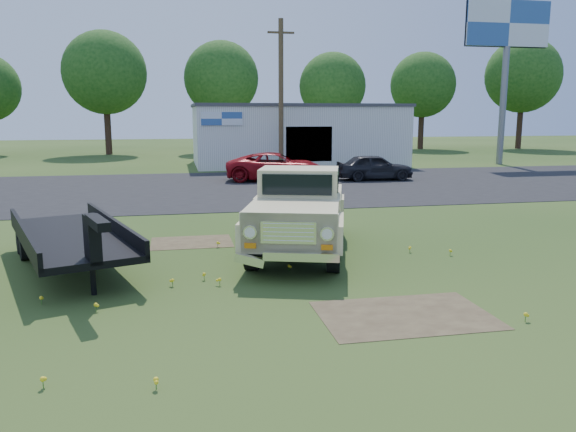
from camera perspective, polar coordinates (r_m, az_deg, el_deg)
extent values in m
plane|color=#244014|center=(12.52, -0.03, -5.83)|extent=(140.00, 140.00, 0.00)
cube|color=black|center=(27.12, -6.28, 2.89)|extent=(90.00, 14.00, 0.02)
cube|color=#4A3B27|center=(10.22, 11.79, -9.85)|extent=(3.00, 2.00, 0.01)
cube|color=#4A3B27|center=(15.69, -9.76, -2.66)|extent=(2.20, 1.60, 0.01)
cube|color=silver|center=(39.71, 0.81, 8.19)|extent=(14.00, 8.00, 4.00)
cube|color=#3F3F44|center=(39.69, 0.82, 11.15)|extent=(14.20, 8.20, 0.20)
cube|color=black|center=(35.88, 2.15, 7.31)|extent=(3.00, 0.10, 2.20)
cube|color=white|center=(34.86, -6.75, 9.79)|extent=(2.50, 0.08, 0.80)
cylinder|color=slate|center=(42.21, 20.99, 10.36)|extent=(0.44, 0.44, 8.00)
cube|color=white|center=(42.63, 21.49, 17.76)|extent=(6.00, 0.30, 3.00)
cube|color=black|center=(42.78, 21.35, 17.74)|extent=(6.10, 0.10, 3.10)
cylinder|color=#40301D|center=(34.40, -0.72, 12.02)|extent=(0.30, 0.30, 9.00)
cube|color=#40301D|center=(34.71, -0.73, 18.14)|extent=(1.60, 0.12, 0.12)
cylinder|color=#342017|center=(51.62, -17.82, 8.17)|extent=(0.56, 0.56, 3.96)
sphere|color=#154614|center=(51.72, -18.13, 13.68)|extent=(7.04, 7.04, 7.04)
cylinder|color=#342017|center=(52.50, -6.67, 8.52)|extent=(0.56, 0.56, 3.78)
sphere|color=#154614|center=(52.57, -6.78, 13.70)|extent=(6.72, 6.72, 6.72)
cylinder|color=#342017|center=(52.81, 4.47, 8.38)|extent=(0.56, 0.56, 3.42)
sphere|color=#154614|center=(52.84, 4.54, 13.03)|extent=(6.08, 6.08, 6.08)
cylinder|color=#342017|center=(58.62, 13.34, 8.41)|extent=(0.56, 0.56, 3.60)
sphere|color=#154614|center=(58.67, 13.53, 12.83)|extent=(6.40, 6.40, 6.40)
cylinder|color=#342017|center=(62.17, 22.44, 8.26)|extent=(0.56, 0.56, 4.14)
sphere|color=#154614|center=(62.27, 22.77, 13.04)|extent=(7.36, 7.36, 7.36)
imported|color=maroon|center=(29.66, -1.17, 5.01)|extent=(5.66, 3.43, 1.47)
imported|color=black|center=(30.31, 8.76, 4.91)|extent=(4.11, 1.84, 1.37)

